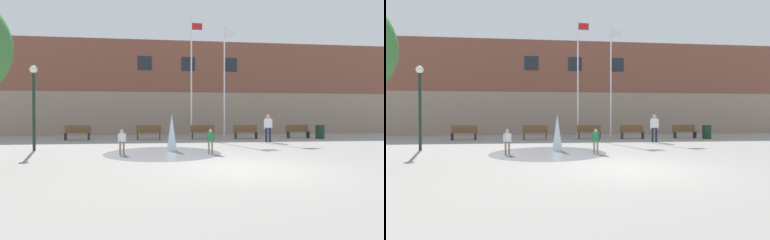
% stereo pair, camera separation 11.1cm
% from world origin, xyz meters
% --- Properties ---
extents(ground_plane, '(100.00, 100.00, 0.00)m').
position_xyz_m(ground_plane, '(0.00, 0.00, 0.00)').
color(ground_plane, gray).
extents(library_building, '(36.00, 6.05, 7.63)m').
position_xyz_m(library_building, '(0.00, 18.89, 3.81)').
color(library_building, gray).
rests_on(library_building, ground).
extents(splash_fountain, '(4.74, 4.74, 1.59)m').
position_xyz_m(splash_fountain, '(-2.05, 4.36, 0.51)').
color(splash_fountain, gray).
rests_on(splash_fountain, ground).
extents(park_bench_left_of_flagpoles, '(1.60, 0.44, 0.91)m').
position_xyz_m(park_bench_left_of_flagpoles, '(-7.48, 11.04, 0.48)').
color(park_bench_left_of_flagpoles, '#28282D').
rests_on(park_bench_left_of_flagpoles, ground).
extents(park_bench_under_left_flagpole, '(1.60, 0.44, 0.91)m').
position_xyz_m(park_bench_under_left_flagpole, '(-3.06, 10.88, 0.48)').
color(park_bench_under_left_flagpole, '#28282D').
rests_on(park_bench_under_left_flagpole, ground).
extents(park_bench_center, '(1.60, 0.44, 0.91)m').
position_xyz_m(park_bench_center, '(0.47, 11.16, 0.48)').
color(park_bench_center, '#28282D').
rests_on(park_bench_center, ground).
extents(park_bench_near_trashcan, '(1.60, 0.44, 0.91)m').
position_xyz_m(park_bench_near_trashcan, '(3.30, 10.87, 0.48)').
color(park_bench_near_trashcan, '#28282D').
rests_on(park_bench_near_trashcan, ground).
extents(park_bench_far_right, '(1.60, 0.44, 0.91)m').
position_xyz_m(park_bench_far_right, '(7.01, 11.05, 0.48)').
color(park_bench_far_right, '#28282D').
rests_on(park_bench_far_right, ground).
extents(adult_near_bench, '(0.50, 0.34, 1.59)m').
position_xyz_m(adult_near_bench, '(3.81, 8.18, 0.93)').
color(adult_near_bench, '#1E233D').
rests_on(adult_near_bench, ground).
extents(child_running, '(0.31, 0.24, 0.99)m').
position_xyz_m(child_running, '(-3.91, 3.58, 0.58)').
color(child_running, '#89755B').
rests_on(child_running, ground).
extents(child_in_fountain, '(0.31, 0.17, 0.99)m').
position_xyz_m(child_in_fountain, '(-0.42, 3.43, 0.58)').
color(child_in_fountain, '#89755B').
rests_on(child_in_fountain, ground).
extents(flagpole_left, '(0.80, 0.10, 8.26)m').
position_xyz_m(flagpole_left, '(-0.17, 12.00, 4.38)').
color(flagpole_left, silver).
rests_on(flagpole_left, ground).
extents(flagpole_right, '(0.80, 0.10, 7.88)m').
position_xyz_m(flagpole_right, '(2.14, 12.00, 4.18)').
color(flagpole_right, silver).
rests_on(flagpole_right, ground).
extents(lamp_post_left_lane, '(0.32, 0.32, 3.71)m').
position_xyz_m(lamp_post_left_lane, '(-7.89, 5.42, 2.44)').
color(lamp_post_left_lane, '#192D23').
rests_on(lamp_post_left_lane, ground).
extents(trash_can, '(0.56, 0.56, 0.90)m').
position_xyz_m(trash_can, '(8.22, 10.34, 0.45)').
color(trash_can, '#193323').
rests_on(trash_can, ground).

